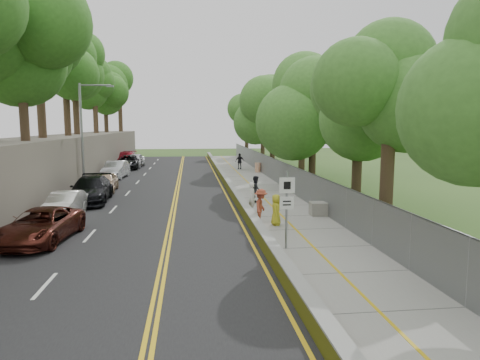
{
  "coord_description": "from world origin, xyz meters",
  "views": [
    {
      "loc": [
        -2.72,
        -19.23,
        4.95
      ],
      "look_at": [
        0.5,
        8.0,
        1.4
      ],
      "focal_mm": 32.0,
      "sensor_mm": 36.0,
      "label": 1
    }
  ],
  "objects": [
    {
      "name": "concrete_block",
      "position": [
        4.3,
        3.0,
        0.41
      ],
      "size": [
        1.1,
        0.85,
        0.71
      ],
      "primitive_type": "cube",
      "rotation": [
        0.0,
        0.0,
        -0.04
      ],
      "color": "slate",
      "rests_on": "sidewalk"
    },
    {
      "name": "car_2",
      "position": [
        -9.0,
        -0.75,
        0.73
      ],
      "size": [
        2.81,
        5.2,
        1.39
      ],
      "primitive_type": "imported",
      "rotation": [
        0.0,
        0.0,
        -0.1
      ],
      "color": "#4E1D15",
      "rests_on": "road"
    },
    {
      "name": "trees_fenceside",
      "position": [
        7.0,
        15.0,
        7.0
      ],
      "size": [
        7.0,
        66.0,
        14.0
      ],
      "primitive_type": null,
      "color": "#498731",
      "rests_on": "ground"
    },
    {
      "name": "streetlight",
      "position": [
        -10.46,
        14.0,
        4.64
      ],
      "size": [
        2.52,
        0.22,
        8.0
      ],
      "color": "gray",
      "rests_on": "ground"
    },
    {
      "name": "chainlink_fence",
      "position": [
        4.65,
        15.0,
        1.0
      ],
      "size": [
        0.04,
        66.0,
        2.0
      ],
      "primitive_type": "cube",
      "color": "slate",
      "rests_on": "ground"
    },
    {
      "name": "car_8",
      "position": [
        -9.09,
        31.35,
        0.85
      ],
      "size": [
        2.26,
        4.86,
        1.61
      ],
      "primitive_type": "imported",
      "rotation": [
        0.0,
        0.0,
        -0.08
      ],
      "color": "silver",
      "rests_on": "road"
    },
    {
      "name": "sidewalk",
      "position": [
        2.55,
        15.0,
        0.03
      ],
      "size": [
        4.2,
        66.0,
        0.05
      ],
      "primitive_type": "cube",
      "color": "gray",
      "rests_on": "ground"
    },
    {
      "name": "painter_0",
      "position": [
        1.45,
        1.0,
        0.81
      ],
      "size": [
        0.68,
        0.85,
        1.53
      ],
      "primitive_type": "imported",
      "rotation": [
        0.0,
        0.0,
        1.28
      ],
      "color": "gold",
      "rests_on": "sidewalk"
    },
    {
      "name": "person_far",
      "position": [
        2.8,
        27.67,
        0.93
      ],
      "size": [
        1.1,
        0.64,
        1.76
      ],
      "primitive_type": "imported",
      "rotation": [
        0.0,
        0.0,
        3.36
      ],
      "color": "black",
      "rests_on": "sidewalk"
    },
    {
      "name": "signpost",
      "position": [
        1.05,
        -3.02,
        1.96
      ],
      "size": [
        0.62,
        0.09,
        3.1
      ],
      "color": "gray",
      "rests_on": "sidewalk"
    },
    {
      "name": "construction_barrel",
      "position": [
        4.3,
        24.4,
        0.55
      ],
      "size": [
        0.61,
        0.61,
        0.99
      ],
      "primitive_type": "cylinder",
      "color": "#C55619",
      "rests_on": "sidewalk"
    },
    {
      "name": "rock_embankment",
      "position": [
        -13.5,
        15.0,
        2.0
      ],
      "size": [
        5.0,
        66.0,
        4.0
      ],
      "primitive_type": "cube",
      "color": "#595147",
      "rests_on": "ground"
    },
    {
      "name": "car_4",
      "position": [
        -9.0,
        13.09,
        0.76
      ],
      "size": [
        1.89,
        4.29,
        1.43
      ],
      "primitive_type": "imported",
      "rotation": [
        0.0,
        0.0,
        0.05
      ],
      "color": "tan",
      "rests_on": "road"
    },
    {
      "name": "car_6",
      "position": [
        -9.55,
        29.63,
        0.8
      ],
      "size": [
        2.7,
        5.54,
        1.52
      ],
      "primitive_type": "imported",
      "rotation": [
        0.0,
        0.0,
        -0.03
      ],
      "color": "black",
      "rests_on": "road"
    },
    {
      "name": "road",
      "position": [
        -5.4,
        15.0,
        0.02
      ],
      "size": [
        11.2,
        66.0,
        0.04
      ],
      "primitive_type": "cube",
      "color": "black",
      "rests_on": "ground"
    },
    {
      "name": "painter_1",
      "position": [
        0.75,
        4.17,
        0.9
      ],
      "size": [
        0.47,
        0.66,
        1.71
      ],
      "primitive_type": "imported",
      "rotation": [
        0.0,
        0.0,
        1.46
      ],
      "color": "white",
      "rests_on": "sidewalk"
    },
    {
      "name": "ground",
      "position": [
        0.0,
        0.0,
        0.0
      ],
      "size": [
        140.0,
        140.0,
        0.0
      ],
      "primitive_type": "plane",
      "color": "#33511E",
      "rests_on": "ground"
    },
    {
      "name": "car_3",
      "position": [
        -9.0,
        8.58,
        0.86
      ],
      "size": [
        2.55,
        5.73,
        1.63
      ],
      "primitive_type": "imported",
      "rotation": [
        0.0,
        0.0,
        0.05
      ],
      "color": "black",
      "rests_on": "road"
    },
    {
      "name": "car_7",
      "position": [
        -10.36,
        33.46,
        0.88
      ],
      "size": [
        2.39,
        5.8,
        1.68
      ],
      "primitive_type": "imported",
      "rotation": [
        0.0,
        0.0,
        0.01
      ],
      "color": "maroon",
      "rests_on": "road"
    },
    {
      "name": "jersey_barrier",
      "position": [
        0.25,
        15.0,
        0.3
      ],
      "size": [
        0.42,
        66.0,
        0.6
      ],
      "primitive_type": "cube",
      "color": "#B7C110",
      "rests_on": "ground"
    },
    {
      "name": "painter_3",
      "position": [
        0.75,
        1.28,
        0.93
      ],
      "size": [
        1.01,
        1.3,
        1.77
      ],
      "primitive_type": "imported",
      "rotation": [
        0.0,
        0.0,
        1.22
      ],
      "color": "#9E402A",
      "rests_on": "sidewalk"
    },
    {
      "name": "car_5",
      "position": [
        -9.53,
        21.04,
        0.83
      ],
      "size": [
        2.04,
        4.92,
        1.58
      ],
      "primitive_type": "imported",
      "rotation": [
        0.0,
        0.0,
        -0.08
      ],
      "color": "silver",
      "rests_on": "road"
    },
    {
      "name": "trees_embankment",
      "position": [
        -13.0,
        15.0,
        10.5
      ],
      "size": [
        6.4,
        66.0,
        13.0
      ],
      "primitive_type": null,
      "color": "#3A7C25",
      "rests_on": "rock_embankment"
    },
    {
      "name": "painter_2",
      "position": [
        1.45,
        7.34,
        0.89
      ],
      "size": [
        0.77,
        0.91,
        1.69
      ],
      "primitive_type": "imported",
      "rotation": [
        0.0,
        0.0,
        1.41
      ],
      "color": "black",
      "rests_on": "sidewalk"
    },
    {
      "name": "car_1",
      "position": [
        -9.4,
        4.25,
        0.71
      ],
      "size": [
        1.6,
        4.15,
        1.35
      ],
      "primitive_type": "imported",
      "rotation": [
        0.0,
        0.0,
        -0.04
      ],
      "color": "white",
      "rests_on": "road"
    }
  ]
}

